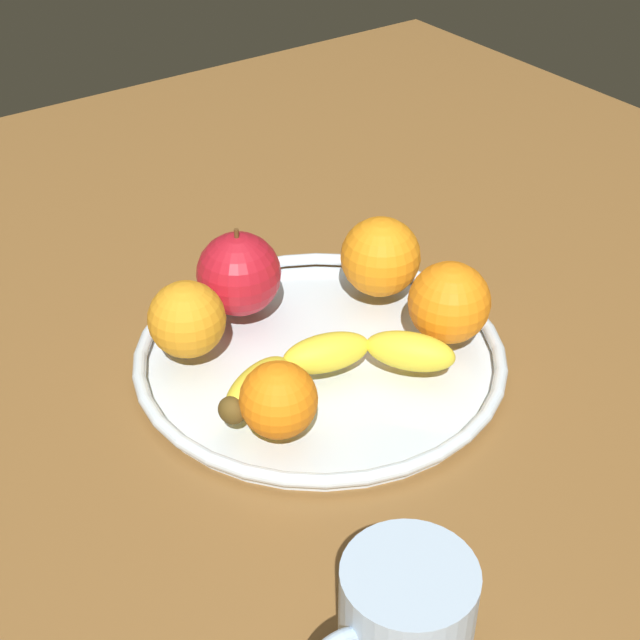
{
  "coord_description": "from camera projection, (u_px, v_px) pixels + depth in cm",
  "views": [
    {
      "loc": [
        38.74,
        54.78,
        52.26
      ],
      "look_at": [
        0.0,
        0.0,
        4.8
      ],
      "focal_mm": 52.62,
      "sensor_mm": 36.0,
      "label": 1
    }
  ],
  "objects": [
    {
      "name": "ground_plane",
      "position": [
        320.0,
        380.0,
        0.86
      ],
      "size": [
        142.42,
        142.42,
        4.0
      ],
      "primitive_type": "cube",
      "color": "brown"
    },
    {
      "name": "fruit_bowl",
      "position": [
        320.0,
        355.0,
        0.84
      ],
      "size": [
        33.48,
        33.48,
        1.8
      ],
      "color": "silver",
      "rests_on": "ground_plane"
    },
    {
      "name": "ambient_mug",
      "position": [
        403.0,
        626.0,
        0.56
      ],
      "size": [
        11.99,
        8.21,
        9.47
      ],
      "color": "silver",
      "rests_on": "ground_plane"
    },
    {
      "name": "orange_back_left",
      "position": [
        279.0,
        400.0,
        0.73
      ],
      "size": [
        6.24,
        6.24,
        6.24
      ],
      "primitive_type": "sphere",
      "color": "orange",
      "rests_on": "fruit_bowl"
    },
    {
      "name": "orange_back_right",
      "position": [
        381.0,
        257.0,
        0.89
      ],
      "size": [
        7.7,
        7.7,
        7.7
      ],
      "primitive_type": "sphere",
      "color": "orange",
      "rests_on": "fruit_bowl"
    },
    {
      "name": "apple",
      "position": [
        239.0,
        274.0,
        0.87
      ],
      "size": [
        7.89,
        7.89,
        8.69
      ],
      "color": "red",
      "rests_on": "fruit_bowl"
    },
    {
      "name": "orange_center",
      "position": [
        449.0,
        303.0,
        0.83
      ],
      "size": [
        7.42,
        7.42,
        7.42
      ],
      "primitive_type": "sphere",
      "color": "orange",
      "rests_on": "fruit_bowl"
    },
    {
      "name": "orange_front_right",
      "position": [
        187.0,
        319.0,
        0.82
      ],
      "size": [
        6.87,
        6.87,
        6.87
      ],
      "primitive_type": "sphere",
      "color": "orange",
      "rests_on": "fruit_bowl"
    },
    {
      "name": "banana",
      "position": [
        329.0,
        365.0,
        0.79
      ],
      "size": [
        21.68,
        10.8,
        3.39
      ],
      "rotation": [
        0.0,
        0.0,
        -0.26
      ],
      "color": "yellow",
      "rests_on": "fruit_bowl"
    }
  ]
}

